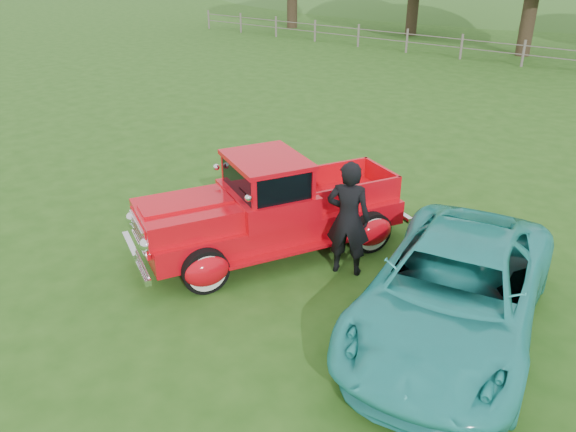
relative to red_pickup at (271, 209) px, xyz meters
The scene contains 4 objects.
ground 1.80m from the red_pickup, 73.55° to the right, with size 140.00×140.00×0.00m, color #255115.
red_pickup is the anchor object (origin of this frame).
teal_sedan 3.60m from the red_pickup, ahead, with size 2.24×4.87×1.35m, color teal.
man 1.53m from the red_pickup, ahead, with size 0.73×0.48×1.99m, color black.
Camera 1 is at (5.56, -5.21, 5.00)m, focal length 35.00 mm.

